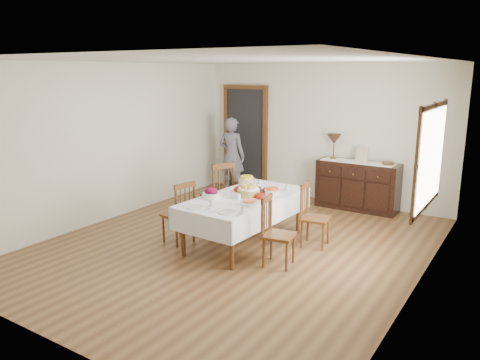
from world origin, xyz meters
The scene contains 26 objects.
ground centered at (0.00, 0.00, 0.00)m, with size 6.00×6.00×0.00m, color brown.
room_shell centered at (-0.15, 0.42, 1.64)m, with size 5.02×6.02×2.65m.
dining_table centered at (0.06, 0.14, 0.62)m, with size 1.14×2.10×0.71m.
chair_left_near centered at (-0.74, -0.36, 0.47)m, with size 0.46×0.46×0.93m.
chair_left_far centered at (-0.77, 0.67, 0.53)m, with size 0.57×0.57×1.04m.
chair_right_near centered at (0.81, -0.31, 0.46)m, with size 0.44×0.44×0.91m.
chair_right_far centered at (0.92, 0.59, 0.46)m, with size 0.43×0.43×0.92m.
sideboard centered at (0.85, 2.72, 0.44)m, with size 1.45×0.53×0.87m.
person centered at (-1.70, 2.43, 0.83)m, with size 0.52×0.33×1.66m, color slate.
bread_basket centered at (0.11, 0.16, 0.79)m, with size 0.32×0.32×0.19m.
egg_basket centered at (0.08, 0.46, 0.74)m, with size 0.28×0.28×0.10m.
ham_platter_a centered at (-0.14, 0.31, 0.74)m, with size 0.28×0.28×0.11m.
ham_platter_b centered at (0.32, 0.14, 0.73)m, with size 0.32×0.32×0.11m.
beet_bowl centered at (-0.29, -0.21, 0.77)m, with size 0.26×0.26×0.16m.
carrot_bowl centered at (0.30, 0.52, 0.74)m, with size 0.24×0.24×0.08m.
pineapple_bowl centered at (-0.30, 0.76, 0.77)m, with size 0.26×0.26×0.14m.
casserole_dish centered at (0.36, -0.21, 0.74)m, with size 0.26×0.26×0.08m.
butter_dish centered at (0.01, -0.03, 0.74)m, with size 0.14×0.10×0.07m.
setting_left centered at (-0.15, -0.63, 0.73)m, with size 0.42×0.31×0.10m.
setting_right centered at (0.32, -0.59, 0.73)m, with size 0.42×0.31×0.10m.
glass_far_a centered at (-0.07, 0.77, 0.76)m, with size 0.07×0.07×0.10m.
glass_far_b centered at (0.41, 0.77, 0.75)m, with size 0.06×0.06×0.10m.
runner centered at (0.84, 2.68, 0.88)m, with size 1.30×0.35×0.01m.
table_lamp centered at (0.34, 2.76, 1.23)m, with size 0.26×0.26×0.46m.
picture_frame centered at (0.90, 2.70, 1.01)m, with size 0.22×0.08×0.28m.
deco_bowl centered at (1.36, 2.71, 0.90)m, with size 0.20×0.20×0.06m.
Camera 1 is at (3.51, -5.34, 2.47)m, focal length 35.00 mm.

